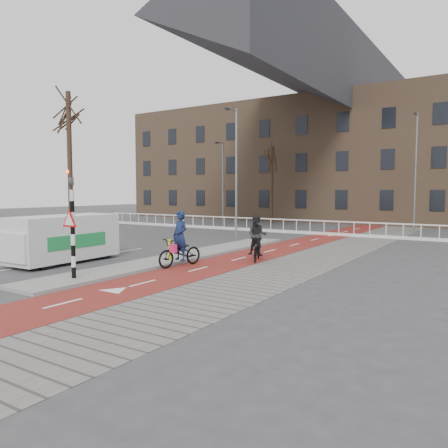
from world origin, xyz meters
The scene contains 16 objects.
ground centered at (0.00, 0.00, 0.00)m, with size 120.00×120.00×0.00m, color #38383A.
bike_lane centered at (1.50, 10.00, 0.01)m, with size 2.50×60.00×0.01m, color maroon.
sidewalk centered at (4.30, 10.00, 0.01)m, with size 3.00×60.00×0.01m, color slate.
curb_island centered at (-0.70, 4.00, 0.06)m, with size 1.80×16.00×0.12m, color gray.
traffic_signal centered at (-0.60, -2.02, 1.99)m, with size 0.80×0.80×3.68m.
bollard centered at (-0.46, 2.67, 0.54)m, with size 0.12×0.12×0.85m, color yellow.
cyclist_near centered at (0.55, 2.12, 0.74)m, with size 1.10×2.21×2.17m.
cyclist_far centered at (2.45, 4.91, 0.82)m, with size 1.14×1.88×1.95m.
van centered at (-4.14, 0.30, 1.03)m, with size 1.99×4.61×1.95m.
railing centered at (-5.00, 17.00, 0.31)m, with size 28.00×0.10×0.99m.
townhouse_row centered at (-3.00, 32.00, 7.81)m, with size 46.00×10.00×15.90m.
tree_left centered at (-12.86, 7.47, 4.69)m, with size 0.32×0.32×9.38m, color #301F15.
tree_mid centered at (-6.90, 24.88, 3.52)m, with size 0.30×0.30×7.05m, color #301F15.
streetlight_near centered at (-1.91, 10.39, 3.81)m, with size 0.12×0.12×7.63m, color slate.
streetlight_left centered at (-9.84, 21.19, 3.62)m, with size 0.12×0.12×7.23m, color slate.
streetlight_right centered at (5.62, 23.01, 4.25)m, with size 0.12×0.12×8.50m, color slate.
Camera 1 is at (11.18, -11.18, 2.96)m, focal length 35.00 mm.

